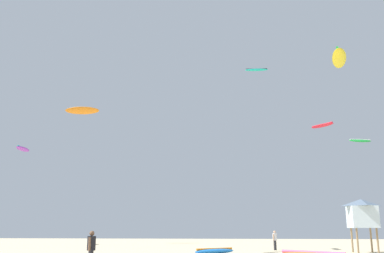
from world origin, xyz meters
TOP-DOWN VIEW (x-y plane):
  - person_foreground at (-3.51, 6.52)m, footprint 0.41×0.60m
  - person_midground at (6.98, 24.82)m, footprint 0.37×0.47m
  - kite_grounded_mid at (1.91, 19.03)m, footprint 3.42×3.11m
  - lifeguard_tower at (13.60, 21.43)m, footprint 2.30×2.30m
  - kite_aloft_0 at (-20.80, 32.48)m, footprint 1.15×3.17m
  - kite_aloft_1 at (19.24, 38.61)m, footprint 2.99×1.48m
  - kite_aloft_2 at (-15.41, 36.34)m, footprint 4.41×1.56m
  - kite_aloft_3 at (15.49, 41.65)m, footprint 3.00×3.29m
  - kite_aloft_4 at (12.75, 21.00)m, footprint 2.59×4.61m
  - kite_aloft_8 at (6.32, 30.03)m, footprint 2.53×0.80m

SIDE VIEW (x-z plane):
  - kite_grounded_mid at x=1.91m, z-range -0.02..0.43m
  - person_midground at x=6.98m, z-range 0.14..1.79m
  - person_foreground at x=-3.51m, z-range 0.15..1.95m
  - lifeguard_tower at x=13.60m, z-range 0.98..5.13m
  - kite_aloft_0 at x=-20.80m, z-range 10.58..11.04m
  - kite_aloft_1 at x=19.24m, z-range 11.99..12.66m
  - kite_aloft_3 at x=15.49m, z-range 14.83..15.27m
  - kite_aloft_4 at x=12.75m, z-range 15.64..16.54m
  - kite_aloft_2 at x=-15.41m, z-range 15.88..16.93m
  - kite_aloft_8 at x=6.32m, z-range 18.54..18.94m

